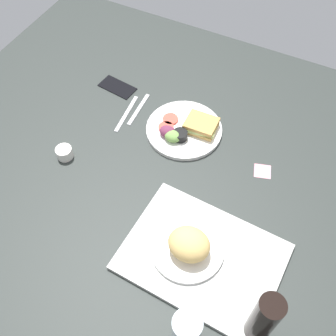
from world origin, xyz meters
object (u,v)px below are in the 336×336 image
object	(u,v)px
espresso_cup	(64,153)
knife	(126,113)
fork	(139,109)
bread_plate_near	(188,246)
plate_with_salad	(185,129)
soda_bottle	(263,320)
cell_phone	(117,87)
serving_tray	(202,257)
drinking_glass	(186,330)
sticky_note	(262,171)

from	to	relation	value
espresso_cup	knife	size ratio (longest dim) A/B	0.29
espresso_cup	fork	bearing A→B (deg)	-111.06
bread_plate_near	plate_with_salad	xyz separation A→B (cm)	(20.65, -41.96, -3.57)
soda_bottle	cell_phone	xyz separation A→B (cm)	(79.85, -63.09, -11.19)
soda_bottle	espresso_cup	xyz separation A→B (cm)	(78.47, -25.62, -9.59)
plate_with_salad	cell_phone	xyz separation A→B (cm)	(33.93, -9.02, -1.35)
bread_plate_near	knife	bearing A→B (deg)	-42.34
serving_tray	cell_phone	xyz separation A→B (cm)	(58.99, -50.46, -0.40)
serving_tray	soda_bottle	distance (cm)	26.67
plate_with_salad	knife	distance (cm)	23.77
drinking_glass	sticky_note	size ratio (longest dim) A/B	2.44
drinking_glass	espresso_cup	bearing A→B (deg)	-29.23
plate_with_salad	sticky_note	xyz separation A→B (cm)	(-30.77, 3.77, -1.69)
serving_tray	fork	bearing A→B (deg)	-43.80
plate_with_salad	drinking_glass	distance (cm)	70.44
espresso_cup	sticky_note	world-z (taller)	espresso_cup
bread_plate_near	drinking_glass	bearing A→B (deg)	113.65
serving_tray	drinking_glass	bearing A→B (deg)	102.81
fork	serving_tray	bearing A→B (deg)	42.88
fork	cell_phone	world-z (taller)	cell_phone
bread_plate_near	fork	bearing A→B (deg)	-47.05
plate_with_salad	espresso_cup	bearing A→B (deg)	41.15
fork	cell_phone	xyz separation A→B (cm)	(13.26, -6.61, 0.15)
plate_with_salad	sticky_note	world-z (taller)	plate_with_salad
fork	knife	distance (cm)	5.00
plate_with_salad	sticky_note	size ratio (longest dim) A/B	4.90
bread_plate_near	cell_phone	distance (cm)	74.85
espresso_cup	cell_phone	size ratio (longest dim) A/B	0.39
serving_tray	cell_phone	size ratio (longest dim) A/B	3.13
drinking_glass	espresso_cup	xyz separation A→B (cm)	(62.62, -35.04, -4.85)
espresso_cup	cell_phone	world-z (taller)	espresso_cup
fork	knife	bearing A→B (deg)	-40.19
soda_bottle	espresso_cup	world-z (taller)	soda_bottle
bread_plate_near	soda_bottle	distance (cm)	28.71
plate_with_salad	fork	bearing A→B (deg)	-6.67
bread_plate_near	espresso_cup	xyz separation A→B (cm)	(53.20, -13.52, -3.33)
sticky_note	soda_bottle	bearing A→B (deg)	106.76
soda_bottle	knife	xyz separation A→B (cm)	(69.58, -52.48, -11.34)
bread_plate_near	soda_bottle	world-z (taller)	soda_bottle
espresso_cup	knife	bearing A→B (deg)	-108.30
plate_with_salad	drinking_glass	world-z (taller)	drinking_glass
plate_with_salad	fork	distance (cm)	20.86
sticky_note	fork	bearing A→B (deg)	-6.86
plate_with_salad	sticky_note	bearing A→B (deg)	173.01
soda_bottle	fork	size ratio (longest dim) A/B	1.36
plate_with_salad	sticky_note	distance (cm)	31.05
knife	cell_phone	world-z (taller)	cell_phone
knife	cell_phone	distance (cm)	14.76
plate_with_salad	cell_phone	world-z (taller)	plate_with_salad
cell_phone	bread_plate_near	bearing A→B (deg)	143.83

